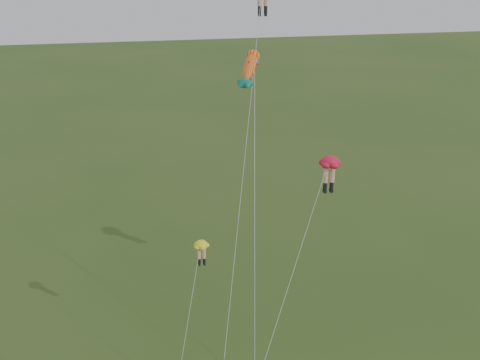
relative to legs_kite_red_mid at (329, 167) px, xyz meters
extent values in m
cylinder|color=black|center=(-3.54, 6.43, 9.91)|extent=(0.25, 0.25, 0.55)
cube|color=black|center=(-3.54, 6.43, 9.55)|extent=(0.22, 0.34, 0.16)
cylinder|color=black|center=(-3.10, 6.37, 9.91)|extent=(0.25, 0.25, 0.55)
cube|color=black|center=(-3.10, 6.37, 9.55)|extent=(0.22, 0.34, 0.16)
cylinder|color=silver|center=(-6.07, -0.03, 0.27)|extent=(5.53, 12.88, 23.33)
ellipsoid|color=red|center=(0.08, 0.10, 0.34)|extent=(1.61, 1.61, 0.79)
cylinder|color=#E5AD87|center=(-0.16, 0.10, -0.60)|extent=(0.35, 0.35, 1.21)
cylinder|color=black|center=(-0.16, 0.10, -1.51)|extent=(0.28, 0.28, 0.61)
cube|color=black|center=(-0.16, 0.10, -1.90)|extent=(0.20, 0.36, 0.18)
cylinder|color=#E5AD87|center=(0.33, 0.09, -0.60)|extent=(0.35, 0.35, 1.21)
cylinder|color=black|center=(0.33, 0.09, -1.51)|extent=(0.28, 0.28, 0.61)
cube|color=black|center=(0.33, 0.09, -1.90)|extent=(0.20, 0.36, 0.18)
cylinder|color=silver|center=(-3.54, -4.03, -5.33)|extent=(7.29, 8.29, 12.13)
ellipsoid|color=yellow|center=(-9.64, -4.64, -2.45)|extent=(1.07, 1.07, 0.49)
cylinder|color=#E5AD87|center=(-9.79, -4.62, -3.03)|extent=(0.22, 0.22, 0.75)
cylinder|color=black|center=(-9.79, -4.62, -3.59)|extent=(0.17, 0.17, 0.38)
cube|color=black|center=(-9.79, -4.62, -3.84)|extent=(0.14, 0.23, 0.11)
cylinder|color=#E5AD87|center=(-9.49, -4.65, -3.03)|extent=(0.22, 0.22, 0.75)
cylinder|color=black|center=(-9.49, -4.65, -3.59)|extent=(0.17, 0.17, 0.38)
cube|color=black|center=(-9.49, -4.65, -3.84)|extent=(0.14, 0.23, 0.11)
cylinder|color=silver|center=(-10.71, -5.84, -6.80)|extent=(2.19, 2.44, 9.18)
ellipsoid|color=orange|center=(-5.51, 0.60, 7.09)|extent=(2.05, 2.86, 2.23)
sphere|color=orange|center=(-5.51, 0.60, 7.09)|extent=(1.37, 1.52, 1.25)
cone|color=#13806F|center=(-5.51, 0.60, 7.09)|extent=(1.14, 1.33, 1.22)
cone|color=#13806F|center=(-5.51, 0.60, 7.09)|extent=(1.14, 1.33, 1.22)
cone|color=#13806F|center=(-5.51, 0.60, 7.09)|extent=(0.65, 0.75, 0.68)
cone|color=#13806F|center=(-5.51, 0.60, 7.09)|extent=(0.65, 0.75, 0.68)
cone|color=red|center=(-5.51, 0.60, 7.09)|extent=(0.68, 0.77, 0.66)
cylinder|color=silver|center=(-6.10, -2.96, -2.15)|extent=(1.21, 7.17, 18.49)
camera|label=1|loc=(-13.06, -32.50, 13.48)|focal=40.00mm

